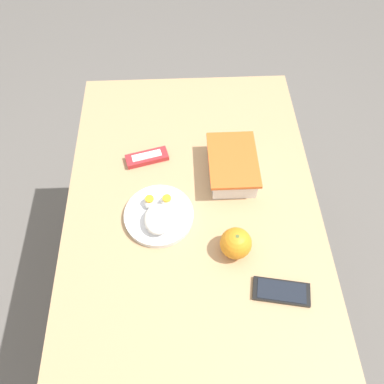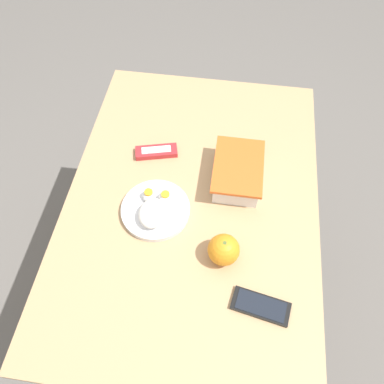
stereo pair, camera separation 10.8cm
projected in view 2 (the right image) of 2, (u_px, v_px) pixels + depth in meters
ground_plane at (192, 286)px, 1.75m from camera, size 10.00×10.00×0.00m
table at (192, 218)px, 1.20m from camera, size 1.06×0.74×0.78m
food_container at (237, 173)px, 1.11m from camera, size 0.21×0.14×0.07m
orange_fruit at (224, 250)px, 0.97m from camera, size 0.08×0.08×0.08m
rice_plate at (155, 210)px, 1.06m from camera, size 0.20×0.20×0.06m
candy_bar at (156, 152)px, 1.19m from camera, size 0.08×0.14×0.02m
cell_phone at (261, 306)px, 0.93m from camera, size 0.09×0.15×0.01m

